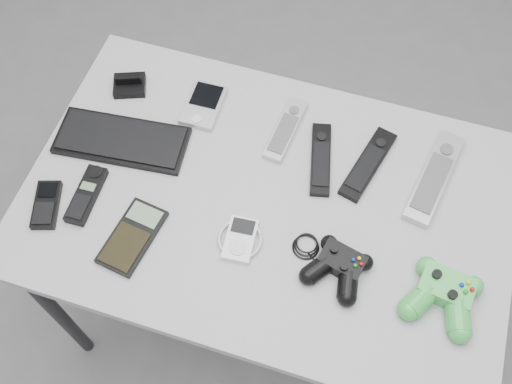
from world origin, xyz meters
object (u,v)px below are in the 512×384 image
(cordless_handset, at_px, (86,195))
(controller_black, at_px, (339,266))
(pda_keyboard, at_px, (122,140))
(controller_green, at_px, (444,294))
(pda, at_px, (203,105))
(remote_black_a, at_px, (321,159))
(desk, at_px, (267,213))
(remote_black_b, at_px, (368,164))
(remote_silver_b, at_px, (434,177))
(remote_silver_a, at_px, (286,129))
(calculator, at_px, (132,237))
(mobile_phone, at_px, (46,205))
(mp3_player, at_px, (240,239))

(cordless_handset, distance_m, controller_black, 0.56)
(pda_keyboard, height_order, controller_green, controller_green)
(pda, height_order, remote_black_a, pda)
(desk, relative_size, pda, 8.31)
(remote_black_b, height_order, controller_green, controller_green)
(remote_black_a, xyz_separation_m, cordless_handset, (-0.46, -0.24, 0.00))
(remote_silver_b, distance_m, controller_black, 0.31)
(controller_green, bearing_deg, remote_silver_b, 110.71)
(pda, distance_m, remote_black_a, 0.31)
(remote_silver_a, bearing_deg, pda, -176.76)
(remote_black_a, relative_size, calculator, 1.14)
(mobile_phone, bearing_deg, remote_silver_b, 4.14)
(mobile_phone, bearing_deg, pda, 38.69)
(remote_silver_a, bearing_deg, pda_keyboard, -152.68)
(controller_black, bearing_deg, controller_green, 14.75)
(pda, height_order, controller_black, controller_black)
(pda_keyboard, distance_m, mp3_player, 0.37)
(remote_silver_b, xyz_separation_m, calculator, (-0.58, -0.33, -0.00))
(desk, bearing_deg, pda_keyboard, 173.25)
(remote_silver_a, distance_m, calculator, 0.42)
(desk, bearing_deg, remote_black_b, 38.66)
(mp3_player, bearing_deg, remote_black_b, 45.66)
(remote_silver_b, bearing_deg, controller_black, -108.60)
(pda, bearing_deg, remote_silver_b, -4.81)
(remote_silver_b, bearing_deg, mobile_phone, -147.50)
(remote_black_a, height_order, cordless_handset, cordless_handset)
(desk, xyz_separation_m, remote_silver_a, (-0.01, 0.18, 0.07))
(remote_silver_a, relative_size, controller_black, 0.83)
(desk, bearing_deg, remote_silver_b, 25.41)
(remote_silver_b, relative_size, mp3_player, 2.49)
(remote_black_b, distance_m, cordless_handset, 0.62)
(mp3_player, distance_m, controller_black, 0.21)
(pda_keyboard, relative_size, controller_green, 1.90)
(remote_silver_b, bearing_deg, mp3_player, -132.80)
(pda_keyboard, bearing_deg, pda, 39.98)
(pda_keyboard, bearing_deg, controller_green, -17.20)
(remote_black_a, distance_m, mobile_phone, 0.61)
(desk, height_order, remote_silver_b, remote_silver_b)
(remote_silver_a, relative_size, remote_black_a, 0.95)
(remote_silver_a, distance_m, remote_black_a, 0.11)
(mp3_player, bearing_deg, desk, 71.50)
(mp3_player, bearing_deg, remote_silver_a, 82.44)
(desk, xyz_separation_m, cordless_handset, (-0.38, -0.11, 0.07))
(pda_keyboard, distance_m, remote_silver_a, 0.38)
(desk, height_order, calculator, calculator)
(remote_black_a, xyz_separation_m, remote_black_b, (0.10, 0.02, 0.00))
(controller_black, bearing_deg, remote_silver_a, 137.28)
(pda_keyboard, xyz_separation_m, calculator, (0.12, -0.22, -0.00))
(calculator, bearing_deg, pda, 94.09)
(controller_black, bearing_deg, remote_black_b, 102.76)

